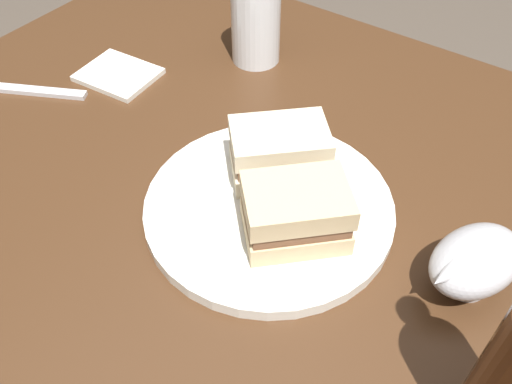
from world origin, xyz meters
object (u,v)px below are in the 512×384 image
(pint_glass, at_px, (256,23))
(napkin, at_px, (118,75))
(gravy_boat, at_px, (475,261))
(sandwich_half_right, at_px, (279,152))
(plate, at_px, (269,208))
(sandwich_half_left, at_px, (296,213))
(fork, at_px, (29,89))

(pint_glass, height_order, napkin, pint_glass)
(gravy_boat, relative_size, napkin, 1.19)
(pint_glass, bearing_deg, napkin, -131.13)
(sandwich_half_right, bearing_deg, plate, -68.46)
(sandwich_half_left, height_order, napkin, sandwich_half_left)
(plate, relative_size, fork, 1.61)
(sandwich_half_right, bearing_deg, pint_glass, 131.07)
(sandwich_half_left, height_order, pint_glass, pint_glass)
(pint_glass, xyz_separation_m, fork, (-0.22, -0.26, -0.06))
(sandwich_half_left, distance_m, fork, 0.47)
(pint_glass, xyz_separation_m, gravy_boat, (0.42, -0.22, -0.02))
(sandwich_half_left, bearing_deg, plate, 156.81)
(plate, relative_size, pint_glass, 2.02)
(sandwich_half_right, height_order, napkin, sandwich_half_right)
(fork, bearing_deg, pint_glass, -157.18)
(plate, relative_size, gravy_boat, 2.21)
(fork, bearing_deg, sandwich_half_right, 160.85)
(plate, relative_size, sandwich_half_left, 2.17)
(napkin, bearing_deg, sandwich_half_left, -16.53)
(sandwich_half_left, height_order, gravy_boat, sandwich_half_left)
(gravy_boat, distance_m, fork, 0.65)
(napkin, relative_size, fork, 0.61)
(sandwich_half_left, relative_size, sandwich_half_right, 1.01)
(napkin, bearing_deg, sandwich_half_right, -8.22)
(sandwich_half_left, relative_size, fork, 0.74)
(pint_glass, relative_size, napkin, 1.30)
(sandwich_half_right, distance_m, gravy_boat, 0.24)
(plate, height_order, gravy_boat, gravy_boat)
(sandwich_half_left, xyz_separation_m, pint_glass, (-0.25, 0.28, 0.01))
(sandwich_half_left, bearing_deg, sandwich_half_right, 134.18)
(pint_glass, bearing_deg, plate, -52.00)
(plate, bearing_deg, sandwich_half_left, -23.19)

